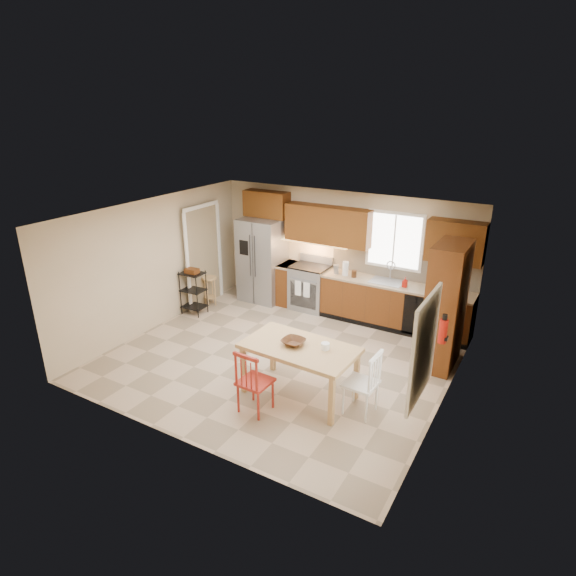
{
  "coord_description": "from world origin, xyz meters",
  "views": [
    {
      "loc": [
        3.8,
        -6.24,
        4.13
      ],
      "look_at": [
        -0.05,
        0.4,
        1.15
      ],
      "focal_mm": 30.0,
      "sensor_mm": 36.0,
      "label": 1
    }
  ],
  "objects_px": {
    "pantry": "(446,306)",
    "utility_cart": "(194,292)",
    "table_jar": "(325,348)",
    "range_stove": "(310,288)",
    "fire_extinguisher": "(443,331)",
    "chair_white": "(361,382)",
    "soap_bottle": "(405,282)",
    "refrigerator": "(263,260)",
    "bar_stool": "(210,291)",
    "table_bowl": "(293,345)",
    "chair_red": "(255,380)",
    "dining_table": "(299,371)"
  },
  "relations": [
    {
      "from": "table_jar",
      "to": "utility_cart",
      "type": "distance_m",
      "value": 3.98
    },
    {
      "from": "fire_extinguisher",
      "to": "soap_bottle",
      "type": "bearing_deg",
      "value": 120.53
    },
    {
      "from": "range_stove",
      "to": "chair_white",
      "type": "xyz_separation_m",
      "value": [
        2.34,
        -2.94,
        0.03
      ]
    },
    {
      "from": "fire_extinguisher",
      "to": "utility_cart",
      "type": "bearing_deg",
      "value": 173.54
    },
    {
      "from": "fire_extinguisher",
      "to": "chair_white",
      "type": "relative_size",
      "value": 0.37
    },
    {
      "from": "range_stove",
      "to": "fire_extinguisher",
      "type": "relative_size",
      "value": 2.56
    },
    {
      "from": "refrigerator",
      "to": "chair_red",
      "type": "xyz_separation_m",
      "value": [
        2.19,
        -3.58,
        -0.42
      ]
    },
    {
      "from": "pantry",
      "to": "fire_extinguisher",
      "type": "height_order",
      "value": "pantry"
    },
    {
      "from": "dining_table",
      "to": "refrigerator",
      "type": "bearing_deg",
      "value": 133.74
    },
    {
      "from": "pantry",
      "to": "chair_red",
      "type": "distance_m",
      "value": 3.33
    },
    {
      "from": "chair_red",
      "to": "chair_white",
      "type": "distance_m",
      "value": 1.48
    },
    {
      "from": "pantry",
      "to": "table_jar",
      "type": "xyz_separation_m",
      "value": [
        -1.23,
        -1.9,
        -0.2
      ]
    },
    {
      "from": "refrigerator",
      "to": "fire_extinguisher",
      "type": "xyz_separation_m",
      "value": [
        4.33,
        -1.98,
        0.19
      ]
    },
    {
      "from": "soap_bottle",
      "to": "refrigerator",
      "type": "bearing_deg",
      "value": 179.55
    },
    {
      "from": "range_stove",
      "to": "bar_stool",
      "type": "relative_size",
      "value": 1.45
    },
    {
      "from": "range_stove",
      "to": "utility_cart",
      "type": "bearing_deg",
      "value": -143.29
    },
    {
      "from": "chair_red",
      "to": "table_bowl",
      "type": "distance_m",
      "value": 0.77
    },
    {
      "from": "range_stove",
      "to": "pantry",
      "type": "bearing_deg",
      "value": -18.29
    },
    {
      "from": "table_bowl",
      "to": "utility_cart",
      "type": "xyz_separation_m",
      "value": [
        -3.23,
        1.53,
        -0.35
      ]
    },
    {
      "from": "fire_extinguisher",
      "to": "chair_white",
      "type": "xyz_separation_m",
      "value": [
        -0.84,
        -0.9,
        -0.61
      ]
    },
    {
      "from": "soap_bottle",
      "to": "fire_extinguisher",
      "type": "relative_size",
      "value": 0.53
    },
    {
      "from": "fire_extinguisher",
      "to": "chair_white",
      "type": "bearing_deg",
      "value": -133.06
    },
    {
      "from": "utility_cart",
      "to": "table_jar",
      "type": "bearing_deg",
      "value": -23.87
    },
    {
      "from": "range_stove",
      "to": "utility_cart",
      "type": "height_order",
      "value": "utility_cart"
    },
    {
      "from": "range_stove",
      "to": "fire_extinguisher",
      "type": "distance_m",
      "value": 3.83
    },
    {
      "from": "chair_white",
      "to": "table_jar",
      "type": "bearing_deg",
      "value": 87.64
    },
    {
      "from": "fire_extinguisher",
      "to": "table_bowl",
      "type": "bearing_deg",
      "value": -153.35
    },
    {
      "from": "chair_red",
      "to": "bar_stool",
      "type": "distance_m",
      "value": 4.04
    },
    {
      "from": "soap_bottle",
      "to": "chair_red",
      "type": "xyz_separation_m",
      "value": [
        -0.99,
        -3.55,
        -0.51
      ]
    },
    {
      "from": "fire_extinguisher",
      "to": "table_jar",
      "type": "height_order",
      "value": "fire_extinguisher"
    },
    {
      "from": "refrigerator",
      "to": "utility_cart",
      "type": "xyz_separation_m",
      "value": [
        -0.8,
        -1.39,
        -0.44
      ]
    },
    {
      "from": "dining_table",
      "to": "table_bowl",
      "type": "xyz_separation_m",
      "value": [
        -0.1,
        0.0,
        0.41
      ]
    },
    {
      "from": "pantry",
      "to": "chair_red",
      "type": "bearing_deg",
      "value": -126.22
    },
    {
      "from": "table_bowl",
      "to": "dining_table",
      "type": "bearing_deg",
      "value": 0.0
    },
    {
      "from": "refrigerator",
      "to": "utility_cart",
      "type": "height_order",
      "value": "refrigerator"
    },
    {
      "from": "soap_bottle",
      "to": "bar_stool",
      "type": "xyz_separation_m",
      "value": [
        -3.98,
        -0.84,
        -0.68
      ]
    },
    {
      "from": "chair_white",
      "to": "table_jar",
      "type": "xyz_separation_m",
      "value": [
        -0.59,
        0.05,
        0.36
      ]
    },
    {
      "from": "soap_bottle",
      "to": "table_jar",
      "type": "bearing_deg",
      "value": -95.73
    },
    {
      "from": "table_bowl",
      "to": "utility_cart",
      "type": "distance_m",
      "value": 3.6
    },
    {
      "from": "table_jar",
      "to": "chair_white",
      "type": "bearing_deg",
      "value": -5.17
    },
    {
      "from": "pantry",
      "to": "utility_cart",
      "type": "distance_m",
      "value": 4.99
    },
    {
      "from": "pantry",
      "to": "range_stove",
      "type": "bearing_deg",
      "value": 161.71
    },
    {
      "from": "fire_extinguisher",
      "to": "chair_red",
      "type": "relative_size",
      "value": 0.37
    },
    {
      "from": "refrigerator",
      "to": "fire_extinguisher",
      "type": "relative_size",
      "value": 5.06
    },
    {
      "from": "soap_bottle",
      "to": "bar_stool",
      "type": "distance_m",
      "value": 4.12
    },
    {
      "from": "refrigerator",
      "to": "pantry",
      "type": "height_order",
      "value": "pantry"
    },
    {
      "from": "fire_extinguisher",
      "to": "dining_table",
      "type": "height_order",
      "value": "fire_extinguisher"
    },
    {
      "from": "fire_extinguisher",
      "to": "chair_red",
      "type": "xyz_separation_m",
      "value": [
        -2.14,
        -1.6,
        -0.61
      ]
    },
    {
      "from": "bar_stool",
      "to": "utility_cart",
      "type": "bearing_deg",
      "value": -109.85
    },
    {
      "from": "pantry",
      "to": "dining_table",
      "type": "relative_size",
      "value": 1.27
    }
  ]
}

